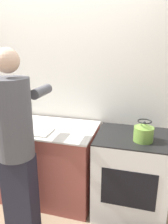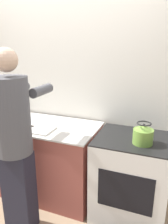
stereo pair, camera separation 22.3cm
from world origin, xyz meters
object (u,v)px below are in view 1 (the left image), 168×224
oven (130,174)px  cutting_board (34,131)px  person (16,142)px  knife (33,129)px  kettle (144,132)px  bowl_prep (7,115)px

oven → cutting_board: size_ratio=2.31×
person → cutting_board: person is taller
person → cutting_board: (-0.05, 0.42, -0.06)m
knife → kettle: kettle is taller
kettle → oven: bearing=136.4°
person → cutting_board: size_ratio=4.53×
person → knife: 0.46m
cutting_board → oven: bearing=8.3°
oven → cutting_board: (-1.05, -0.15, 0.46)m
oven → cutting_board: 1.16m
person → oven: bearing=29.5°
oven → knife: size_ratio=4.00×
bowl_prep → oven: bearing=-7.1°
knife → bowl_prep: 0.63m
cutting_board → bowl_prep: bearing=147.8°
kettle → bowl_prep: 1.74m
cutting_board → person: bearing=-83.6°
person → bowl_prep: bearing=128.4°
cutting_board → kettle: kettle is taller
person → kettle: size_ratio=8.61×
knife → bowl_prep: bowl_prep is taller
oven → kettle: kettle is taller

